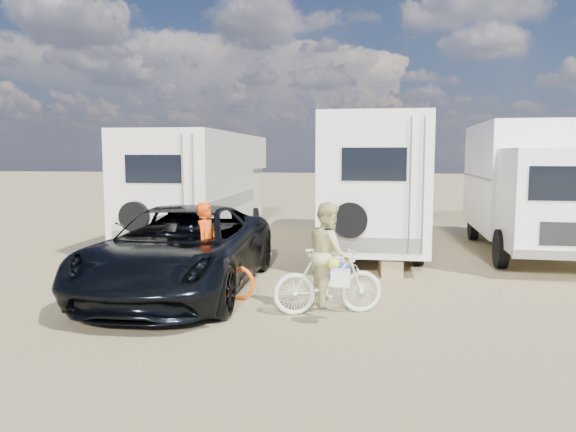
% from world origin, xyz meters
% --- Properties ---
extents(ground, '(140.00, 140.00, 0.00)m').
position_xyz_m(ground, '(0.00, 0.00, 0.00)').
color(ground, '#9B875C').
rests_on(ground, ground).
extents(rv_main, '(2.55, 8.64, 3.57)m').
position_xyz_m(rv_main, '(-0.04, 7.02, 1.78)').
color(rv_main, white).
rests_on(rv_main, ground).
extents(rv_left, '(2.74, 8.11, 3.24)m').
position_xyz_m(rv_left, '(-5.16, 7.20, 1.62)').
color(rv_left, beige).
rests_on(rv_left, ground).
extents(box_truck, '(2.70, 7.22, 3.49)m').
position_xyz_m(box_truck, '(4.16, 6.58, 1.75)').
color(box_truck, white).
rests_on(box_truck, ground).
extents(dark_suv, '(2.94, 5.98, 1.63)m').
position_xyz_m(dark_suv, '(-3.58, 1.06, 0.82)').
color(dark_suv, black).
rests_on(dark_suv, ground).
extents(bike_man, '(1.95, 0.90, 0.98)m').
position_xyz_m(bike_man, '(-2.97, 0.74, 0.49)').
color(bike_man, '#D64707').
rests_on(bike_man, ground).
extents(bike_woman, '(1.91, 1.05, 1.11)m').
position_xyz_m(bike_woman, '(-0.66, 0.03, 0.55)').
color(bike_woman, beige).
rests_on(bike_woman, ground).
extents(rider_man, '(0.45, 0.62, 1.58)m').
position_xyz_m(rider_man, '(-2.97, 0.74, 0.79)').
color(rider_man, '#D43F09').
rests_on(rider_man, ground).
extents(rider_woman, '(0.86, 0.97, 1.69)m').
position_xyz_m(rider_woman, '(-0.66, 0.03, 0.84)').
color(rider_woman, '#C3BB76').
rests_on(rider_woman, ground).
extents(cooler, '(0.61, 0.54, 0.40)m').
position_xyz_m(cooler, '(-0.75, 2.83, 0.20)').
color(cooler, navy).
rests_on(cooler, ground).
extents(crate, '(0.52, 0.52, 0.37)m').
position_xyz_m(crate, '(0.41, 3.07, 0.19)').
color(crate, olive).
rests_on(crate, ground).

